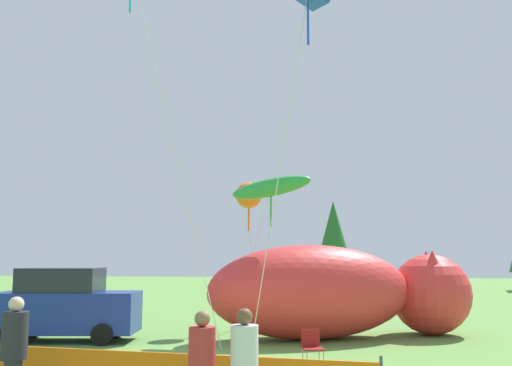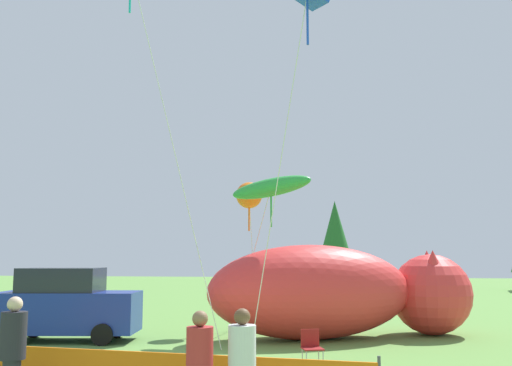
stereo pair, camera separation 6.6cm
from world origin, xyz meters
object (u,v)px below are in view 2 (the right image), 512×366
object	(u,v)px
kite_blue_box	(306,3)
kite_green_fish	(271,188)
spectator_in_yellow_shirt	(12,351)
inflatable_cat	(339,295)
kite_orange_flower	(249,196)
parked_car	(66,305)
folding_chair	(311,345)

from	to	relation	value
kite_blue_box	kite_green_fish	distance (m)	6.50
kite_blue_box	spectator_in_yellow_shirt	bearing A→B (deg)	-133.32
inflatable_cat	kite_green_fish	xyz separation A→B (m)	(-2.14, -0.16, 3.46)
spectator_in_yellow_shirt	kite_green_fish	bearing A→B (deg)	72.49
spectator_in_yellow_shirt	kite_blue_box	world-z (taller)	kite_blue_box
inflatable_cat	kite_blue_box	size ratio (longest dim) A/B	0.94
kite_orange_flower	spectator_in_yellow_shirt	bearing A→B (deg)	-99.80
kite_orange_flower	kite_green_fish	size ratio (longest dim) A/B	0.98
kite_green_fish	kite_orange_flower	bearing A→B (deg)	118.46
parked_car	kite_green_fish	xyz separation A→B (m)	(6.16, 1.69, 3.74)
folding_chair	kite_blue_box	distance (m)	8.36
parked_car	kite_orange_flower	world-z (taller)	kite_orange_flower
spectator_in_yellow_shirt	folding_chair	bearing A→B (deg)	46.42
spectator_in_yellow_shirt	parked_car	bearing A→B (deg)	111.31
folding_chair	kite_orange_flower	bearing A→B (deg)	-176.68
spectator_in_yellow_shirt	kite_green_fish	xyz separation A→B (m)	(3.05, 9.66, 3.77)
inflatable_cat	kite_green_fish	size ratio (longest dim) A/B	1.64
inflatable_cat	kite_orange_flower	distance (m)	5.00
kite_blue_box	kite_green_fish	world-z (taller)	kite_blue_box
parked_car	inflatable_cat	bearing A→B (deg)	4.48
kite_green_fish	spectator_in_yellow_shirt	bearing A→B (deg)	-107.51
inflatable_cat	spectator_in_yellow_shirt	world-z (taller)	inflatable_cat
folding_chair	kite_orange_flower	world-z (taller)	kite_orange_flower
kite_blue_box	parked_car	bearing A→B (deg)	157.65
parked_car	kite_blue_box	bearing A→B (deg)	-30.42
parked_car	folding_chair	bearing A→B (deg)	-30.39
folding_chair	kite_orange_flower	size ratio (longest dim) A/B	0.17
folding_chair	parked_car	bearing A→B (deg)	-129.85
kite_orange_flower	inflatable_cat	bearing A→B (deg)	-29.07
parked_car	inflatable_cat	distance (m)	8.51
inflatable_cat	kite_blue_box	world-z (taller)	kite_blue_box
spectator_in_yellow_shirt	kite_orange_flower	size ratio (longest dim) A/B	0.36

